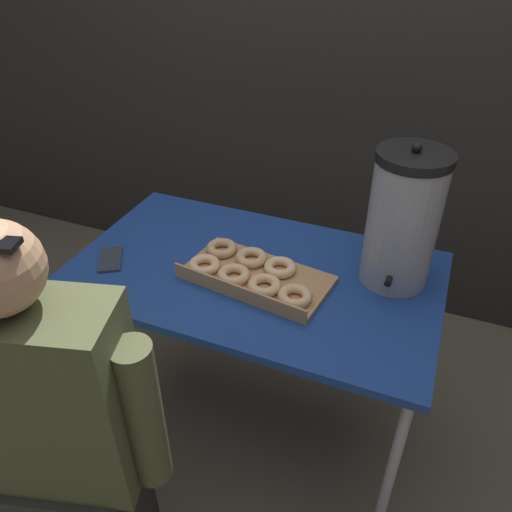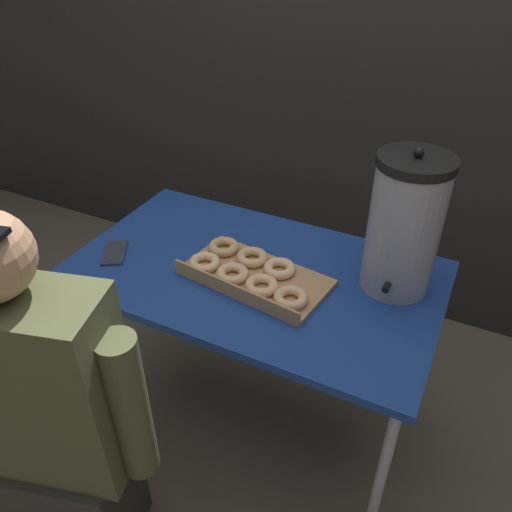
% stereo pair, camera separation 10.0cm
% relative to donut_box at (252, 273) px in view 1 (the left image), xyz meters
% --- Properties ---
extents(ground_plane, '(12.00, 12.00, 0.00)m').
position_rel_donut_box_xyz_m(ground_plane, '(-0.01, 0.04, -0.78)').
color(ground_plane, brown).
extents(back_wall, '(6.00, 0.11, 2.71)m').
position_rel_donut_box_xyz_m(back_wall, '(-0.01, 1.07, 0.58)').
color(back_wall, '#282623').
rests_on(back_wall, ground).
extents(folding_table, '(1.21, 0.71, 0.76)m').
position_rel_donut_box_xyz_m(folding_table, '(-0.01, 0.04, -0.08)').
color(folding_table, navy).
rests_on(folding_table, ground).
extents(donut_box, '(0.50, 0.31, 0.05)m').
position_rel_donut_box_xyz_m(donut_box, '(0.00, 0.00, 0.00)').
color(donut_box, tan).
rests_on(donut_box, folding_table).
extents(coffee_urn, '(0.22, 0.25, 0.46)m').
position_rel_donut_box_xyz_m(coffee_urn, '(0.42, 0.18, 0.20)').
color(coffee_urn, '#939399').
rests_on(coffee_urn, folding_table).
extents(cell_phone, '(0.14, 0.16, 0.01)m').
position_rel_donut_box_xyz_m(cell_phone, '(-0.49, -0.09, -0.02)').
color(cell_phone, '#2D334C').
rests_on(cell_phone, folding_table).
extents(person_seated, '(0.60, 0.34, 1.24)m').
position_rel_donut_box_xyz_m(person_seated, '(-0.32, -0.62, -0.20)').
color(person_seated, '#33332D').
rests_on(person_seated, ground).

